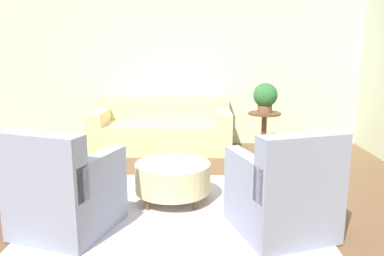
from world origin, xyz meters
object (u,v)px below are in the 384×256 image
Objects in this scene: armchair_left at (64,193)px; ottoman_table at (173,177)px; potted_plant_on_side_table at (265,96)px; side_table at (264,126)px; couch at (162,131)px; armchair_right at (284,194)px.

ottoman_table is (0.94, 0.73, -0.09)m from armchair_left.
ottoman_table is 1.77× the size of potted_plant_on_side_table.
side_table is (1.32, 1.92, 0.18)m from ottoman_table.
armchair_left reaches higher than ottoman_table.
potted_plant_on_side_table is at bearing 0.00° from side_table.
couch reaches higher than ottoman_table.
potted_plant_on_side_table reaches higher than ottoman_table.
armchair_right is at bearing -95.99° from side_table.
armchair_left and armchair_right have the same top height.
side_table reaches higher than ottoman_table.
couch is 3.00m from armchair_left.
side_table is (2.25, 2.65, 0.09)m from armchair_left.
couch is 3.24m from armchair_right.
potted_plant_on_side_table reaches higher than side_table.
armchair_left is 1.00× the size of armchair_right.
armchair_right reaches higher than side_table.
potted_plant_on_side_table is (2.25, 2.65, 0.56)m from armchair_left.
ottoman_table is 2.34m from side_table.
potted_plant_on_side_table is at bearing 55.51° from ottoman_table.
ottoman_table is at bearing -124.49° from side_table.
armchair_left is 3.48m from side_table.
armchair_left is (-0.61, -2.94, 0.06)m from couch.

